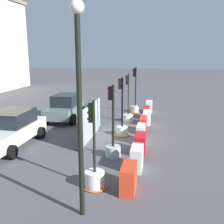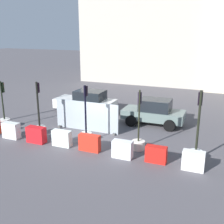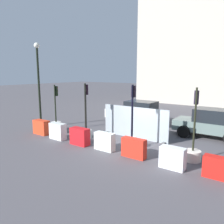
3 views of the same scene
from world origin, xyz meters
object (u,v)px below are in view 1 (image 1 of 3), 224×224
Objects in this scene: construction_barrier_1 at (137,158)px; construction_barrier_3 at (141,133)px; car_white_van at (10,129)px; construction_barrier_6 at (146,112)px; traffic_light_4 at (135,105)px; construction_barrier_0 at (129,178)px; traffic_light_1 at (113,143)px; construction_barrier_7 at (149,107)px; construction_barrier_5 at (147,117)px; construction_barrier_4 at (143,125)px; construction_barrier_2 at (140,144)px; traffic_light_3 at (128,114)px; street_lamp_post at (79,89)px; traffic_light_2 at (122,126)px; traffic_light_0 at (95,175)px; car_grey_saloon at (66,107)px.

construction_barrier_3 is (3.28, 0.11, -0.02)m from construction_barrier_1.
car_white_van reaches higher than construction_barrier_1.
construction_barrier_6 is at bearing 0.29° from construction_barrier_3.
traffic_light_4 is 3.11× the size of construction_barrier_0.
construction_barrier_0 reaches higher than construction_barrier_6.
car_white_van is at bearing 84.87° from traffic_light_1.
construction_barrier_6 is 1.70m from construction_barrier_7.
traffic_light_1 is 5.75m from construction_barrier_5.
traffic_light_1 is 7.33m from construction_barrier_6.
construction_barrier_4 is (6.56, -0.00, 0.00)m from construction_barrier_0.
construction_barrier_7 is (5.14, -0.09, 0.00)m from construction_barrier_4.
construction_barrier_2 is (-8.34, -1.06, -0.09)m from traffic_light_4.
street_lamp_post is (-10.35, -0.02, 3.06)m from traffic_light_3.
construction_barrier_1 is at bearing -163.86° from traffic_light_2.
street_lamp_post reaches higher than traffic_light_1.
construction_barrier_7 is (3.32, 0.03, 0.01)m from construction_barrier_5.
traffic_light_1 is (2.75, -0.12, 0.14)m from traffic_light_0.
construction_barrier_0 is (-11.69, -0.95, -0.10)m from traffic_light_4.
car_white_van is at bearing 138.00° from traffic_light_3.
street_lamp_post is at bearing 144.28° from construction_barrier_0.
street_lamp_post reaches higher than construction_barrier_1.
construction_barrier_2 is (0.60, -1.14, -0.15)m from traffic_light_1.
construction_barrier_1 is at bearing -179.08° from construction_barrier_6.
construction_barrier_3 is 0.26× the size of car_grey_saloon.
construction_barrier_7 is (8.95, -1.12, -0.15)m from traffic_light_1.
construction_barrier_5 is 0.17× the size of street_lamp_post.
car_white_van is at bearing 118.47° from construction_barrier_4.
construction_barrier_2 reaches higher than construction_barrier_3.
traffic_light_1 is at bearing 172.09° from construction_barrier_6.
construction_barrier_2 is at bearing -176.18° from construction_barrier_3.
car_grey_saloon is at bearing 38.10° from construction_barrier_1.
car_white_van is (-2.59, 5.07, 0.29)m from traffic_light_2.
construction_barrier_0 is at bearing 179.97° from construction_barrier_4.
construction_barrier_2 is 1.57m from construction_barrier_3.
construction_barrier_1 reaches higher than construction_barrier_2.
traffic_light_4 is 3.52× the size of construction_barrier_7.
construction_barrier_6 is 1.02× the size of construction_barrier_7.
construction_barrier_0 is 8.39m from construction_barrier_5.
traffic_light_3 is 2.90m from traffic_light_4.
traffic_light_2 is 2.86m from construction_barrier_5.
traffic_light_1 is 3.19× the size of construction_barrier_6.
traffic_light_3 is 1.64m from construction_barrier_6.
traffic_light_1 is 5.16m from car_white_van.
traffic_light_0 is at bearing 1.40° from street_lamp_post.
street_lamp_post is (-13.24, 0.16, 3.00)m from traffic_light_4.
construction_barrier_2 is at bearing -178.88° from construction_barrier_6.
construction_barrier_4 is (0.76, -1.09, -0.09)m from traffic_light_2.
car_grey_saloon is at bearing 31.84° from construction_barrier_0.
street_lamp_post is (-1.55, -0.04, 3.08)m from traffic_light_0.
construction_barrier_2 is 0.27× the size of car_grey_saloon.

